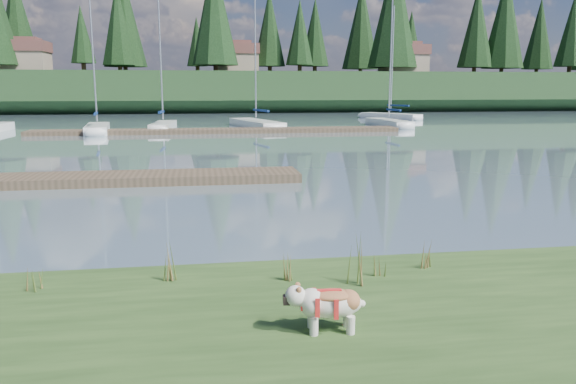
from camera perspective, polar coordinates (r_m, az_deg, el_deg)
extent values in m
plane|color=gray|center=(40.50, -9.88, 5.90)|extent=(200.00, 200.00, 0.00)
cube|color=black|center=(83.37, -9.55, 9.94)|extent=(200.00, 20.00, 5.00)
cylinder|color=silver|center=(6.67, 2.64, -13.46)|extent=(0.10, 0.10, 0.21)
cylinder|color=silver|center=(6.86, 2.42, -12.73)|extent=(0.10, 0.10, 0.21)
cylinder|color=silver|center=(6.73, 6.38, -13.28)|extent=(0.10, 0.10, 0.21)
cylinder|color=silver|center=(6.92, 6.04, -12.57)|extent=(0.10, 0.10, 0.21)
ellipsoid|color=silver|center=(6.71, 4.50, -11.24)|extent=(0.74, 0.41, 0.33)
ellipsoid|color=#A6653E|center=(6.67, 4.51, -10.38)|extent=(0.52, 0.37, 0.12)
ellipsoid|color=silver|center=(6.62, 0.77, -10.51)|extent=(0.27, 0.28, 0.25)
cube|color=black|center=(6.63, -0.18, -10.89)|extent=(0.08, 0.13, 0.10)
cube|color=#4C3D2C|center=(20.14, -22.14, 1.14)|extent=(16.00, 2.00, 0.30)
cube|color=#4C3D2C|center=(40.50, -7.04, 6.19)|extent=(26.00, 2.20, 0.30)
ellipsoid|color=silver|center=(49.32, -26.87, 5.99)|extent=(1.54, 1.92, 0.70)
cube|color=silver|center=(42.78, -18.78, 6.04)|extent=(2.27, 6.73, 0.70)
ellipsoid|color=silver|center=(46.07, -18.59, 6.33)|extent=(1.64, 1.96, 0.70)
cylinder|color=silver|center=(42.77, -19.25, 13.71)|extent=(0.12, 0.12, 10.30)
cube|color=navy|center=(41.82, -18.94, 7.56)|extent=(0.51, 2.63, 0.20)
cube|color=silver|center=(44.19, -12.55, 6.47)|extent=(1.81, 6.33, 0.70)
ellipsoid|color=silver|center=(47.28, -12.09, 6.74)|extent=(1.47, 1.79, 0.70)
cylinder|color=silver|center=(44.16, -12.84, 13.60)|extent=(0.12, 0.12, 9.84)
cube|color=navy|center=(43.28, -12.75, 7.95)|extent=(0.36, 2.50, 0.20)
cube|color=silver|center=(46.13, -3.26, 6.86)|extent=(3.92, 8.63, 0.70)
ellipsoid|color=silver|center=(50.10, -4.92, 7.13)|extent=(2.34, 2.68, 0.70)
cylinder|color=silver|center=(46.22, -3.36, 15.62)|extent=(0.12, 0.12, 12.94)
cube|color=navy|center=(45.00, -2.78, 8.28)|extent=(1.02, 3.29, 0.20)
cube|color=silver|center=(47.87, 10.18, 6.85)|extent=(2.03, 6.79, 0.70)
ellipsoid|color=silver|center=(50.95, 8.68, 7.11)|extent=(1.60, 1.93, 0.70)
cylinder|color=silver|center=(47.86, 10.41, 13.72)|extent=(0.12, 0.12, 10.32)
cube|color=navy|center=(46.97, 10.68, 8.21)|extent=(0.40, 2.67, 0.20)
cube|color=silver|center=(59.47, 10.38, 7.53)|extent=(4.89, 6.85, 0.70)
ellipsoid|color=silver|center=(61.80, 7.90, 7.71)|extent=(2.28, 2.42, 0.70)
cylinder|color=silver|center=(59.47, 10.57, 13.11)|extent=(0.12, 0.12, 10.43)
cube|color=navy|center=(58.81, 11.13, 8.63)|extent=(1.57, 2.51, 0.20)
cone|color=#475B23|center=(8.52, -12.31, -6.80)|extent=(0.03, 0.03, 0.63)
cone|color=brown|center=(8.47, -11.58, -7.33)|extent=(0.03, 0.03, 0.50)
cone|color=#475B23|center=(8.54, -11.91, -6.53)|extent=(0.03, 0.03, 0.69)
cone|color=brown|center=(8.52, -11.35, -7.44)|extent=(0.03, 0.03, 0.44)
cone|color=#475B23|center=(8.46, -12.20, -7.16)|extent=(0.03, 0.03, 0.56)
cone|color=#475B23|center=(8.43, -0.59, -7.60)|extent=(0.03, 0.03, 0.38)
cone|color=brown|center=(8.40, 0.23, -7.96)|extent=(0.03, 0.03, 0.31)
cone|color=#475B23|center=(8.46, -0.22, -7.40)|extent=(0.03, 0.03, 0.42)
cone|color=brown|center=(8.44, 0.39, -7.99)|extent=(0.03, 0.03, 0.27)
cone|color=#475B23|center=(8.37, -0.38, -7.89)|extent=(0.03, 0.03, 0.34)
cone|color=#475B23|center=(8.25, 6.48, -6.91)|extent=(0.03, 0.03, 0.71)
cone|color=brown|center=(8.23, 7.35, -7.47)|extent=(0.03, 0.03, 0.57)
cone|color=#475B23|center=(8.28, 6.83, -6.58)|extent=(0.03, 0.03, 0.78)
cone|color=brown|center=(8.29, 7.46, -7.61)|extent=(0.03, 0.03, 0.50)
cone|color=#475B23|center=(8.19, 6.76, -7.30)|extent=(0.03, 0.03, 0.64)
cone|color=#475B23|center=(8.79, -24.62, -7.73)|extent=(0.03, 0.03, 0.42)
cone|color=brown|center=(8.71, -24.02, -8.13)|extent=(0.03, 0.03, 0.33)
cone|color=#475B23|center=(8.79, -24.20, -7.54)|extent=(0.03, 0.03, 0.46)
cone|color=brown|center=(8.74, -23.75, -8.18)|extent=(0.03, 0.03, 0.29)
cone|color=#475B23|center=(8.72, -24.62, -8.02)|extent=(0.03, 0.03, 0.37)
cone|color=#475B23|center=(8.72, 8.79, -7.33)|extent=(0.03, 0.03, 0.32)
cone|color=brown|center=(8.70, 9.62, -7.62)|extent=(0.03, 0.03, 0.26)
cone|color=#475B23|center=(8.76, 9.11, -7.14)|extent=(0.03, 0.03, 0.35)
cone|color=brown|center=(8.75, 9.72, -7.62)|extent=(0.03, 0.03, 0.22)
cone|color=#475B23|center=(8.66, 9.07, -7.58)|extent=(0.03, 0.03, 0.29)
cone|color=#475B23|center=(9.19, 13.59, -6.12)|extent=(0.03, 0.03, 0.46)
cone|color=brown|center=(9.18, 14.39, -6.47)|extent=(0.03, 0.03, 0.37)
cone|color=#475B23|center=(9.23, 13.87, -5.91)|extent=(0.03, 0.03, 0.51)
cone|color=brown|center=(9.24, 14.45, -6.52)|extent=(0.03, 0.03, 0.32)
cone|color=#475B23|center=(9.13, 13.90, -6.39)|extent=(0.03, 0.03, 0.41)
cube|color=#33281C|center=(9.32, -12.45, -9.13)|extent=(60.00, 0.50, 0.14)
cylinder|color=#382619|center=(83.10, -16.69, 12.00)|extent=(0.60, 0.60, 1.80)
cone|color=black|center=(83.49, -16.91, 16.01)|extent=(4.84, 4.84, 11.00)
cylinder|color=#382619|center=(76.45, -7.36, 12.51)|extent=(0.60, 0.60, 1.80)
cone|color=black|center=(77.05, -7.49, 17.86)|extent=(6.16, 6.16, 14.00)
cylinder|color=#382619|center=(81.69, 1.20, 12.46)|extent=(0.60, 0.60, 1.80)
cone|color=black|center=(82.00, 1.21, 15.92)|extent=(3.96, 3.96, 9.00)
cylinder|color=#382619|center=(83.06, 10.52, 12.26)|extent=(0.60, 0.60, 1.80)
cone|color=black|center=(83.72, 10.71, 17.80)|extent=(7.04, 7.04, 16.00)
cylinder|color=#382619|center=(91.32, 18.37, 11.73)|extent=(0.60, 0.60, 1.80)
cone|color=black|center=(91.73, 18.61, 15.66)|extent=(5.28, 5.28, 12.00)
cylinder|color=#382619|center=(94.60, 26.65, 11.10)|extent=(0.60, 0.60, 1.80)
cone|color=black|center=(94.93, 26.94, 14.49)|extent=(4.62, 4.62, 10.50)
cube|color=gray|center=(83.55, -25.24, 11.78)|extent=(6.00, 5.00, 2.80)
cube|color=brown|center=(83.66, -25.36, 13.21)|extent=(6.30, 5.30, 1.40)
cube|color=brown|center=(83.72, -25.40, 13.76)|extent=(4.20, 3.60, 0.70)
cube|color=gray|center=(81.61, -5.32, 12.77)|extent=(6.00, 5.00, 2.80)
cube|color=brown|center=(81.72, -5.35, 14.24)|extent=(6.30, 5.30, 1.40)
cube|color=brown|center=(81.78, -5.36, 14.80)|extent=(4.20, 3.60, 0.70)
cube|color=gray|center=(84.69, 11.61, 12.52)|extent=(6.00, 5.00, 2.80)
cube|color=brown|center=(84.80, 11.66, 13.94)|extent=(6.30, 5.30, 1.40)
cube|color=brown|center=(84.85, 11.68, 14.48)|extent=(4.20, 3.60, 0.70)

